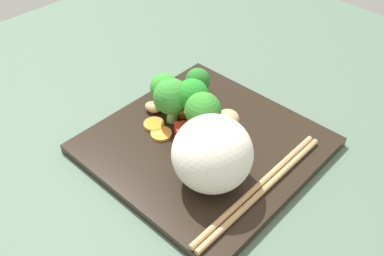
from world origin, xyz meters
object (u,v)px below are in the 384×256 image
at_px(square_plate, 205,145).
at_px(carrot_slice_0, 182,110).
at_px(rice_mound, 212,154).
at_px(chopstick_pair, 261,188).
at_px(broccoli_floret_1, 164,88).

xyz_separation_m(square_plate, carrot_slice_0, (-0.07, 0.02, 0.01)).
bearing_deg(square_plate, carrot_slice_0, 161.46).
relative_size(rice_mound, chopstick_pair, 0.42).
height_order(broccoli_floret_1, carrot_slice_0, broccoli_floret_1).
relative_size(broccoli_floret_1, carrot_slice_0, 1.80).
distance_m(carrot_slice_0, chopstick_pair, 0.18).
bearing_deg(chopstick_pair, square_plate, 80.46).
distance_m(square_plate, rice_mound, 0.09).
xyz_separation_m(broccoli_floret_1, chopstick_pair, (0.21, -0.03, -0.03)).
xyz_separation_m(rice_mound, broccoli_floret_1, (-0.15, 0.06, -0.01)).
height_order(rice_mound, broccoli_floret_1, rice_mound).
height_order(square_plate, chopstick_pair, chopstick_pair).
distance_m(rice_mound, carrot_slice_0, 0.15).
relative_size(square_plate, broccoli_floret_1, 5.02).
xyz_separation_m(carrot_slice_0, chopstick_pair, (0.18, -0.04, -0.00)).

